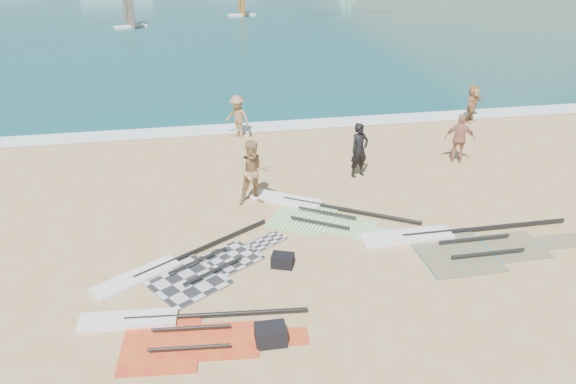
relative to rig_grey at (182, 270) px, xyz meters
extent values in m
plane|color=tan|center=(4.32, -2.10, -0.05)|extent=(300.00, 300.00, 0.00)
cube|color=white|center=(4.32, 10.20, -0.05)|extent=(300.00, 1.20, 0.04)
cube|color=#2A2A2D|center=(0.04, -0.43, -0.03)|extent=(2.33, 2.38, 0.04)
cube|color=#2A2A2D|center=(1.24, 0.35, -0.03)|extent=(1.68, 1.66, 0.04)
cube|color=#2A2A2D|center=(2.22, 0.98, -0.03)|extent=(1.19, 1.03, 0.04)
cylinder|color=black|center=(0.58, 0.88, 0.05)|extent=(3.51, 2.32, 0.10)
cylinder|color=black|center=(0.40, 0.18, 0.11)|extent=(1.47, 0.98, 0.07)
cylinder|color=black|center=(0.74, -0.35, 0.11)|extent=(1.47, 0.98, 0.07)
cube|color=white|center=(-1.08, -0.19, 0.01)|extent=(2.12, 1.66, 0.12)
cube|color=green|center=(3.44, 2.14, -0.03)|extent=(2.36, 2.42, 0.04)
cube|color=green|center=(4.68, 1.36, -0.03)|extent=(1.71, 1.69, 0.04)
cube|color=green|center=(5.68, 0.73, -0.03)|extent=(1.22, 1.05, 0.04)
cylinder|color=black|center=(4.88, 2.20, 0.05)|extent=(3.60, 2.33, 0.10)
cylinder|color=black|center=(4.15, 2.07, 0.11)|extent=(1.51, 0.99, 0.07)
cylinder|color=black|center=(3.81, 1.53, 0.11)|extent=(1.51, 0.99, 0.07)
cube|color=white|center=(3.18, 3.27, 0.01)|extent=(2.17, 1.67, 0.12)
cube|color=orange|center=(6.91, -0.45, -0.03)|extent=(1.90, 2.11, 0.04)
cube|color=orange|center=(8.59, -0.43, -0.03)|extent=(1.48, 1.37, 0.04)
cube|color=orange|center=(9.94, -0.42, -0.03)|extent=(1.26, 0.64, 0.04)
cylinder|color=black|center=(8.26, 0.51, 0.05)|extent=(4.81, 0.16, 0.11)
cylinder|color=black|center=(7.64, -0.07, 0.11)|extent=(1.99, 0.10, 0.08)
cylinder|color=black|center=(7.65, -0.81, 0.11)|extent=(1.99, 0.10, 0.08)
cube|color=white|center=(5.96, 0.48, 0.01)|extent=(2.51, 0.70, 0.12)
cube|color=red|center=(-0.47, -2.63, -0.03)|extent=(1.69, 1.85, 0.04)
cube|color=red|center=(0.90, -2.75, -0.03)|extent=(1.30, 1.22, 0.04)
cube|color=red|center=(2.01, -2.86, -0.03)|extent=(1.07, 0.61, 0.04)
cylinder|color=black|center=(0.71, -1.96, 0.05)|extent=(3.93, 0.46, 0.09)
cylinder|color=black|center=(0.16, -2.38, 0.11)|extent=(1.63, 0.22, 0.07)
cylinder|color=black|center=(0.10, -2.98, 0.11)|extent=(1.63, 0.22, 0.07)
cube|color=white|center=(-1.16, -1.79, 0.01)|extent=(2.10, 0.74, 0.12)
cube|color=black|center=(1.73, -2.94, 0.15)|extent=(0.63, 0.46, 0.40)
cube|color=black|center=(2.46, -0.21, 0.11)|extent=(0.64, 0.55, 0.33)
imported|color=black|center=(5.90, 4.76, 0.87)|extent=(0.79, 0.65, 1.85)
imported|color=#A88156|center=(2.21, 3.38, 0.95)|extent=(1.01, 0.80, 2.00)
imported|color=#95724D|center=(2.31, 9.25, 0.80)|extent=(1.23, 1.21, 1.70)
imported|color=tan|center=(9.71, 5.28, 0.84)|extent=(1.12, 0.82, 1.77)
imported|color=tan|center=(12.29, 9.40, 0.75)|extent=(1.39, 1.39, 1.60)
cube|color=white|center=(-3.71, 36.36, 0.06)|extent=(2.67, 1.63, 0.15)
cube|color=#E63F0C|center=(-3.71, 36.36, 1.31)|extent=(1.20, 2.97, 2.81)
cube|color=white|center=(5.84, 41.00, 0.05)|extent=(2.51, 1.03, 0.14)
cube|color=red|center=(5.84, 41.00, 1.24)|extent=(0.46, 2.97, 2.66)
camera|label=1|loc=(0.47, -11.81, 7.67)|focal=35.00mm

